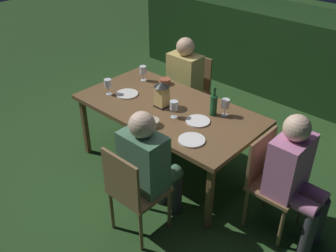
# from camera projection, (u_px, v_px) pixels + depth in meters

# --- Properties ---
(ground_plane) EXTENTS (16.00, 16.00, 0.00)m
(ground_plane) POSITION_uv_depth(u_px,v_px,m) (168.00, 166.00, 4.12)
(ground_plane) COLOR #26471E
(dining_table) EXTENTS (1.84, 0.97, 0.73)m
(dining_table) POSITION_uv_depth(u_px,v_px,m) (168.00, 112.00, 3.76)
(dining_table) COLOR brown
(dining_table) RESTS_ON ground
(chair_side_left_b) EXTENTS (0.42, 0.40, 0.87)m
(chair_side_left_b) POSITION_uv_depth(u_px,v_px,m) (133.00, 189.00, 3.08)
(chair_side_left_b) COLOR brown
(chair_side_left_b) RESTS_ON ground
(person_in_green) EXTENTS (0.38, 0.47, 1.15)m
(person_in_green) POSITION_uv_depth(u_px,v_px,m) (149.00, 164.00, 3.12)
(person_in_green) COLOR #4C7A5B
(person_in_green) RESTS_ON ground
(chair_head_far) EXTENTS (0.40, 0.42, 0.87)m
(chair_head_far) POSITION_uv_depth(u_px,v_px,m) (271.00, 178.00, 3.20)
(chair_head_far) COLOR brown
(chair_head_far) RESTS_ON ground
(person_in_pink) EXTENTS (0.48, 0.38, 1.15)m
(person_in_pink) POSITION_uv_depth(u_px,v_px,m) (295.00, 174.00, 3.00)
(person_in_pink) COLOR #C675A3
(person_in_pink) RESTS_ON ground
(chair_side_right_a) EXTENTS (0.42, 0.40, 0.87)m
(chair_side_right_a) POSITION_uv_depth(u_px,v_px,m) (191.00, 88.00, 4.65)
(chair_side_right_a) COLOR brown
(chair_side_right_a) RESTS_ON ground
(person_in_mustard) EXTENTS (0.38, 0.47, 1.15)m
(person_in_mustard) POSITION_uv_depth(u_px,v_px,m) (181.00, 81.00, 4.45)
(person_in_mustard) COLOR tan
(person_in_mustard) RESTS_ON ground
(lantern_centerpiece) EXTENTS (0.15, 0.15, 0.27)m
(lantern_centerpiece) POSITION_uv_depth(u_px,v_px,m) (162.00, 93.00, 3.67)
(lantern_centerpiece) COLOR black
(lantern_centerpiece) RESTS_ON dining_table
(green_bottle_on_table) EXTENTS (0.07, 0.07, 0.29)m
(green_bottle_on_table) POSITION_uv_depth(u_px,v_px,m) (214.00, 105.00, 3.55)
(green_bottle_on_table) COLOR #195128
(green_bottle_on_table) RESTS_ON dining_table
(wine_glass_a) EXTENTS (0.08, 0.08, 0.17)m
(wine_glass_a) POSITION_uv_depth(u_px,v_px,m) (143.00, 71.00, 4.19)
(wine_glass_a) COLOR silver
(wine_glass_a) RESTS_ON dining_table
(wine_glass_b) EXTENTS (0.08, 0.08, 0.17)m
(wine_glass_b) POSITION_uv_depth(u_px,v_px,m) (225.00, 104.00, 3.54)
(wine_glass_b) COLOR silver
(wine_glass_b) RESTS_ON dining_table
(wine_glass_c) EXTENTS (0.08, 0.08, 0.17)m
(wine_glass_c) POSITION_uv_depth(u_px,v_px,m) (174.00, 106.00, 3.51)
(wine_glass_c) COLOR silver
(wine_glass_c) RESTS_ON dining_table
(wine_glass_d) EXTENTS (0.08, 0.08, 0.17)m
(wine_glass_d) POSITION_uv_depth(u_px,v_px,m) (108.00, 84.00, 3.91)
(wine_glass_d) COLOR silver
(wine_glass_d) RESTS_ON dining_table
(plate_a) EXTENTS (0.23, 0.23, 0.01)m
(plate_a) POSITION_uv_depth(u_px,v_px,m) (192.00, 140.00, 3.23)
(plate_a) COLOR white
(plate_a) RESTS_ON dining_table
(plate_b) EXTENTS (0.23, 0.23, 0.01)m
(plate_b) POSITION_uv_depth(u_px,v_px,m) (127.00, 94.00, 3.96)
(plate_b) COLOR white
(plate_b) RESTS_ON dining_table
(plate_c) EXTENTS (0.23, 0.23, 0.01)m
(plate_c) POSITION_uv_depth(u_px,v_px,m) (198.00, 121.00, 3.50)
(plate_c) COLOR white
(plate_c) RESTS_ON dining_table
(bowl_olives) EXTENTS (0.12, 0.12, 0.06)m
(bowl_olives) POSITION_uv_depth(u_px,v_px,m) (165.00, 81.00, 4.16)
(bowl_olives) COLOR #9E5138
(bowl_olives) RESTS_ON dining_table
(bowl_bread) EXTENTS (0.14, 0.14, 0.06)m
(bowl_bread) POSITION_uv_depth(u_px,v_px,m) (152.00, 122.00, 3.43)
(bowl_bread) COLOR #BCAD8E
(bowl_bread) RESTS_ON dining_table
(hedge_backdrop) EXTENTS (4.70, 0.88, 1.16)m
(hedge_backdrop) POSITION_uv_depth(u_px,v_px,m) (288.00, 52.00, 5.40)
(hedge_backdrop) COLOR #193816
(hedge_backdrop) RESTS_ON ground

